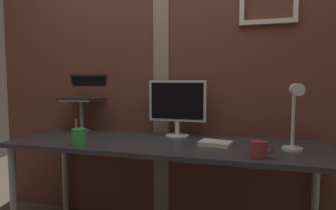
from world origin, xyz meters
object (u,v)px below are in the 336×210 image
laptop (85,92)px  coffee_mug (258,149)px  pen_cup (79,137)px  monitor (177,104)px  desk_lamp (295,110)px

laptop → coffee_mug: 1.53m
laptop → coffee_mug: laptop is taller
pen_cup → coffee_mug: bearing=0.0°
monitor → pen_cup: size_ratio=2.47×
pen_cup → laptop: bearing=118.2°
laptop → coffee_mug: (1.41, -0.54, -0.28)m
desk_lamp → pen_cup: size_ratio=2.29×
desk_lamp → pen_cup: (-1.33, -0.19, -0.20)m
pen_cup → monitor: bearing=41.0°
desk_lamp → coffee_mug: bearing=-136.6°
laptop → monitor: bearing=-4.4°
laptop → desk_lamp: bearing=-12.0°
monitor → coffee_mug: bearing=-39.5°
monitor → pen_cup: bearing=-139.0°
monitor → desk_lamp: (0.78, -0.28, 0.00)m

